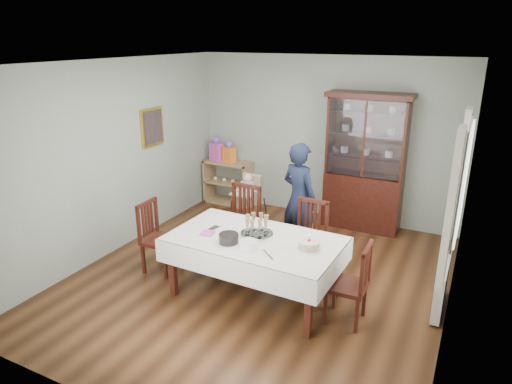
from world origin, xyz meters
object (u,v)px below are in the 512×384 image
Objects in this scene: chair_far_right at (307,253)px; high_chair at (248,211)px; gift_bag_pink at (216,150)px; gift_bag_orange at (229,153)px; sideboard at (228,182)px; champagne_tray at (257,229)px; chair_far_left at (240,238)px; birthday_cake at (309,245)px; dining_table at (255,267)px; chair_end_left at (161,251)px; chair_end_right at (347,298)px; woman at (299,198)px; china_cabinet at (365,161)px.

high_chair is (-1.27, 0.78, 0.09)m from chair_far_right.
gift_bag_orange is (0.27, -0.00, -0.02)m from gift_bag_pink.
gift_bag_pink is (-0.23, -0.02, 0.60)m from sideboard.
champagne_tray is at bearing -116.53° from chair_far_right.
birthday_cake is at bearing -28.14° from chair_far_left.
chair_far_left is 1.58m from birthday_cake.
high_chair reaches higher than dining_table.
gift_bag_pink is at bearing 128.66° from dining_table.
gift_bag_pink is at bearing 131.09° from chair_far_left.
chair_end_right is (2.54, -0.02, -0.00)m from chair_end_left.
woman reaches higher than gift_bag_orange.
chair_far_left is 1.04m from champagne_tray.
champagne_tray is (-0.02, 0.10, 0.45)m from dining_table.
chair_end_right is 1.28m from champagne_tray.
gift_bag_orange is (-2.20, 1.85, 0.69)m from chair_far_right.
high_chair is (-1.52, -1.07, -0.74)m from china_cabinet.
gift_bag_pink reaches higher than chair_end_left.
chair_end_left is (-0.78, -0.76, -0.03)m from chair_far_left.
sideboard reaches higher than dining_table.
dining_table is 2.81m from china_cabinet.
sideboard is at bearing 126.01° from champagne_tray.
gift_bag_pink is at bearing -174.98° from sideboard.
chair_end_left is at bearing -91.23° from chair_end_right.
sideboard is 0.56× the size of woman.
chair_far_left reaches higher than chair_far_right.
birthday_cake is at bearing -91.90° from chair_end_right.
woman is (-1.12, 1.38, 0.53)m from chair_end_right.
gift_bag_orange is (-2.51, 2.64, 0.17)m from birthday_cake.
chair_far_left is 1.09m from chair_end_left.
chair_end_right is 0.58× the size of woman.
gift_bag_orange reaches higher than dining_table.
gift_bag_pink is (-1.21, 1.07, 0.62)m from high_chair.
champagne_tray reaches higher than chair_end_right.
gift_bag_pink is 1.14× the size of gift_bag_orange.
champagne_tray is (1.87, -2.57, 0.43)m from sideboard.
woman is at bearing 88.37° from champagne_tray.
chair_far_left is 0.98m from chair_far_right.
gift_bag_orange is at bearing 133.57° from birthday_cake.
chair_far_left is 3.86× the size of birthday_cake.
woman is 1.64× the size of high_chair.
chair_far_left reaches higher than dining_table.
woman reaches higher than chair_far_left.
sideboard is 0.58m from gift_bag_orange.
chair_far_right is at bearing -36.72° from gift_bag_pink.
gift_bag_orange is (-0.94, 1.07, 0.59)m from high_chair.
chair_far_right is at bearing -97.85° from china_cabinet.
chair_far_right is at bearing 61.70° from champagne_tray.
dining_table is 2.15× the size of chair_end_left.
dining_table is 2.07× the size of high_chair.
woman is 1.27m from champagne_tray.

